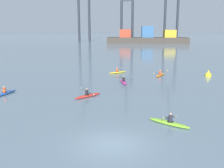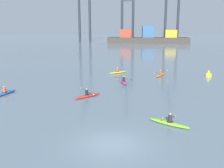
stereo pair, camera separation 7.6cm
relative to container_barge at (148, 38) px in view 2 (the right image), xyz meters
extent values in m
plane|color=slate|center=(-9.61, -109.39, -2.41)|extent=(800.00, 800.00, 0.00)
cube|color=#38332D|center=(0.06, 0.00, -1.08)|extent=(37.27, 9.73, 2.65)
cube|color=#993823|center=(-10.18, 0.00, 2.09)|extent=(5.22, 6.81, 3.70)
cube|color=#2D5684|center=(0.06, 0.00, 2.84)|extent=(5.22, 6.81, 5.20)
cube|color=#B29323|center=(10.31, 0.00, 1.97)|extent=(5.22, 6.81, 3.45)
cylinder|color=#232833|center=(-34.29, 12.30, 12.32)|extent=(1.20, 1.20, 29.47)
cylinder|color=#232833|center=(-28.90, 12.30, 12.32)|extent=(1.20, 1.20, 29.47)
cylinder|color=#232833|center=(-12.30, 9.21, 9.52)|extent=(1.20, 1.20, 23.86)
cylinder|color=#232833|center=(-6.83, 9.21, 9.52)|extent=(1.20, 1.20, 23.86)
cube|color=#232833|center=(-9.57, 9.21, 17.87)|extent=(6.68, 0.90, 0.90)
cylinder|color=#232833|center=(9.34, 10.88, 10.70)|extent=(1.20, 1.20, 26.23)
cylinder|color=#232833|center=(15.51, 10.88, 10.70)|extent=(1.20, 1.20, 26.23)
cylinder|color=yellow|center=(3.37, -85.21, -2.18)|extent=(0.90, 0.90, 0.45)
cone|color=yellow|center=(3.37, -85.21, -1.68)|extent=(0.50, 0.49, 0.55)
ellipsoid|color=#C13384|center=(-9.26, -90.63, -2.28)|extent=(1.21, 3.45, 0.26)
torus|color=black|center=(-9.24, -90.73, -2.14)|extent=(0.57, 0.57, 0.05)
cylinder|color=black|center=(-9.24, -90.73, -1.90)|extent=(0.30, 0.30, 0.50)
sphere|color=tan|center=(-9.24, -90.73, -1.55)|extent=(0.19, 0.19, 0.19)
cylinder|color=black|center=(-9.25, -90.68, -1.80)|extent=(2.04, 0.41, 0.41)
ellipsoid|color=black|center=(-10.27, -90.87, -1.61)|extent=(0.20, 0.08, 0.14)
ellipsoid|color=black|center=(-8.23, -90.49, -1.99)|extent=(0.20, 0.08, 0.14)
ellipsoid|color=orange|center=(-3.76, -85.15, -2.28)|extent=(2.01, 3.32, 0.26)
torus|color=black|center=(-3.80, -85.24, -2.14)|extent=(0.65, 0.65, 0.05)
cylinder|color=#DB471E|center=(-3.80, -85.24, -1.90)|extent=(0.30, 0.30, 0.50)
sphere|color=tan|center=(-3.80, -85.24, -1.55)|extent=(0.19, 0.19, 0.19)
cylinder|color=black|center=(-3.78, -85.19, -1.80)|extent=(1.84, 0.91, 0.63)
ellipsoid|color=yellow|center=(-4.69, -84.76, -2.10)|extent=(0.20, 0.12, 0.16)
ellipsoid|color=yellow|center=(-2.87, -85.63, -1.50)|extent=(0.20, 0.12, 0.16)
ellipsoid|color=#7ABC2D|center=(-5.51, -105.72, -2.28)|extent=(3.11, 2.47, 0.26)
torus|color=black|center=(-5.43, -105.78, -2.14)|extent=(0.68, 0.68, 0.05)
cylinder|color=#23232D|center=(-5.43, -105.78, -1.90)|extent=(0.30, 0.30, 0.50)
sphere|color=tan|center=(-5.43, -105.78, -1.55)|extent=(0.19, 0.19, 0.19)
cylinder|color=black|center=(-5.47, -105.75, -1.80)|extent=(1.23, 1.70, 0.46)
ellipsoid|color=yellow|center=(-6.07, -106.58, -1.59)|extent=(0.15, 0.18, 0.14)
ellipsoid|color=yellow|center=(-4.87, -104.91, -2.01)|extent=(0.15, 0.18, 0.14)
ellipsoid|color=yellow|center=(-10.33, -83.20, -2.28)|extent=(3.02, 2.61, 0.26)
torus|color=black|center=(-10.41, -83.27, -2.14)|extent=(0.69, 0.69, 0.05)
cylinder|color=#DB471E|center=(-10.41, -83.27, -1.90)|extent=(0.30, 0.30, 0.50)
sphere|color=tan|center=(-10.41, -83.27, -1.55)|extent=(0.19, 0.19, 0.19)
cylinder|color=black|center=(-10.37, -83.23, -1.80)|extent=(1.27, 1.55, 0.77)
ellipsoid|color=silver|center=(-10.99, -82.47, -2.17)|extent=(0.16, 0.19, 0.17)
ellipsoid|color=silver|center=(-9.75, -84.00, -1.43)|extent=(0.16, 0.19, 0.17)
ellipsoid|color=#2856B2|center=(-22.14, -97.60, -2.28)|extent=(1.43, 3.44, 0.26)
torus|color=black|center=(-22.16, -97.69, -2.14)|extent=(0.60, 0.60, 0.05)
cylinder|color=#DB471E|center=(-22.16, -97.69, -1.90)|extent=(0.30, 0.30, 0.50)
sphere|color=tan|center=(-22.16, -97.69, -1.55)|extent=(0.19, 0.19, 0.19)
cylinder|color=black|center=(-22.15, -97.65, -1.80)|extent=(2.01, 0.55, 0.43)
ellipsoid|color=black|center=(-21.15, -97.90, -2.00)|extent=(0.20, 0.09, 0.14)
ellipsoid|color=red|center=(-12.91, -98.10, -2.28)|extent=(2.75, 2.90, 0.26)
torus|color=black|center=(-12.98, -98.17, -2.14)|extent=(0.69, 0.69, 0.05)
cylinder|color=black|center=(-12.98, -98.17, -1.90)|extent=(0.30, 0.30, 0.50)
sphere|color=tan|center=(-12.98, -98.17, -1.55)|extent=(0.19, 0.19, 0.19)
cylinder|color=black|center=(-12.94, -98.13, -1.80)|extent=(1.55, 1.44, 0.38)
ellipsoid|color=silver|center=(-13.70, -97.43, -1.63)|extent=(0.17, 0.16, 0.14)
ellipsoid|color=silver|center=(-12.18, -98.84, -1.97)|extent=(0.17, 0.16, 0.14)
camera|label=1|loc=(-8.66, -124.66, 4.81)|focal=41.93mm
camera|label=2|loc=(-8.59, -124.66, 4.81)|focal=41.93mm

